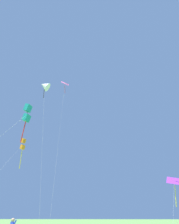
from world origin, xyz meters
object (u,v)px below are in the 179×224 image
kite_teal_box (27,114)px  kite_pink_low (65,88)px  kite_orange_box (23,145)px  kite_white_distant (45,86)px  kite_purple_streamer (174,186)px

kite_teal_box → kite_pink_low: kite_pink_low is taller
kite_teal_box → kite_pink_low: 25.61m
kite_orange_box → kite_white_distant: 11.78m
kite_teal_box → kite_orange_box: bearing=115.2°
kite_white_distant → kite_pink_low: size_ratio=0.84×
kite_orange_box → kite_pink_low: 15.90m
kite_purple_streamer → kite_teal_box: kite_teal_box is taller
kite_white_distant → kite_pink_low: (2.04, 6.86, 3.71)m
kite_orange_box → kite_purple_streamer: bearing=10.7°
kite_purple_streamer → kite_teal_box: size_ratio=0.81×
kite_purple_streamer → kite_orange_box: 28.38m
kite_purple_streamer → kite_pink_low: 29.67m
kite_orange_box → kite_pink_low: kite_pink_low is taller
kite_teal_box → kite_orange_box: kite_orange_box is taller
kite_teal_box → kite_purple_streamer: bearing=48.2°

